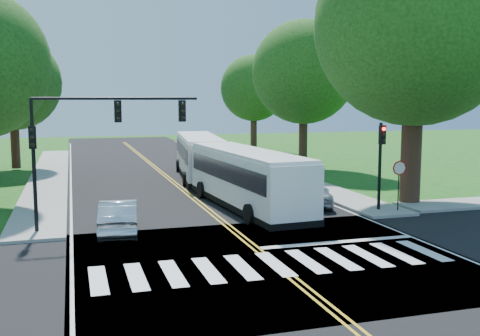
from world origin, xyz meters
name	(u,v)px	position (x,y,z in m)	size (l,w,h in m)	color
ground	(270,260)	(0.00, 0.00, 0.00)	(140.00, 140.00, 0.00)	#1C4912
road	(178,186)	(0.00, 18.00, 0.01)	(14.00, 96.00, 0.01)	black
cross_road	(270,260)	(0.00, 0.00, 0.01)	(60.00, 12.00, 0.01)	black
center_line	(168,178)	(0.00, 22.00, 0.01)	(0.36, 70.00, 0.01)	gold
edge_line_w	(71,181)	(-6.80, 22.00, 0.01)	(0.12, 70.00, 0.01)	silver
edge_line_e	(256,174)	(6.80, 22.00, 0.01)	(0.12, 70.00, 0.01)	silver
crosswalk	(275,264)	(0.00, -0.50, 0.02)	(12.60, 3.00, 0.01)	silver
stop_bar	(339,242)	(3.50, 1.60, 0.02)	(6.60, 0.40, 0.01)	silver
sidewalk_nw	(50,176)	(-8.30, 25.00, 0.07)	(2.60, 40.00, 0.15)	gray
sidewalk_ne	(262,168)	(8.30, 25.00, 0.07)	(2.60, 40.00, 0.15)	gray
tree_ne_big	(416,25)	(11.00, 8.00, 9.62)	(10.80, 10.80, 14.91)	#372316
tree_west_far	(12,83)	(-11.00, 30.00, 7.00)	(7.60, 7.60, 10.67)	#372316
tree_east_mid	(304,72)	(11.50, 24.00, 7.86)	(8.40, 8.40, 11.93)	#372316
tree_east_far	(254,88)	(12.50, 40.00, 6.86)	(7.20, 7.20, 10.34)	#372316
signal_nw	(91,131)	(-5.86, 6.43, 4.38)	(7.15, 0.46, 5.66)	black
signal_ne	(381,154)	(8.20, 6.44, 2.96)	(0.30, 0.46, 4.40)	black
stop_sign	(399,173)	(9.00, 5.98, 2.03)	(0.76, 0.08, 2.53)	black
bus_lead	(247,178)	(2.05, 9.34, 1.63)	(3.51, 12.03, 3.07)	white
bus_follow	(199,156)	(2.19, 21.23, 1.63)	(4.02, 12.08, 3.07)	white
hatchback	(119,217)	(-4.85, 5.59, 0.74)	(1.55, 4.44, 1.46)	silver
suv	(312,195)	(5.66, 9.04, 0.61)	(1.97, 4.27, 1.19)	silver
dark_sedan	(255,175)	(5.01, 16.83, 0.68)	(1.86, 4.57, 1.33)	black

